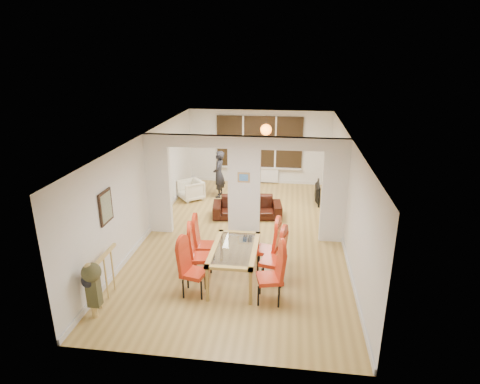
% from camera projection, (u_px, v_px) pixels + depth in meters
% --- Properties ---
extents(floor, '(5.00, 9.00, 0.01)m').
position_uv_depth(floor, '(244.00, 235.00, 10.39)').
color(floor, tan).
rests_on(floor, ground).
extents(room_walls, '(5.00, 9.00, 2.60)m').
position_uv_depth(room_walls, '(244.00, 188.00, 9.96)').
color(room_walls, silver).
rests_on(room_walls, floor).
extents(divider_wall, '(5.00, 0.18, 2.60)m').
position_uv_depth(divider_wall, '(244.00, 188.00, 9.96)').
color(divider_wall, white).
rests_on(divider_wall, floor).
extents(bay_window_blinds, '(3.00, 0.08, 1.80)m').
position_uv_depth(bay_window_blinds, '(259.00, 142.00, 14.05)').
color(bay_window_blinds, black).
rests_on(bay_window_blinds, room_walls).
extents(radiator, '(1.40, 0.08, 0.50)m').
position_uv_depth(radiator, '(259.00, 175.00, 14.41)').
color(radiator, white).
rests_on(radiator, floor).
extents(pendant_light, '(0.36, 0.36, 0.36)m').
position_uv_depth(pendant_light, '(266.00, 130.00, 12.73)').
color(pendant_light, orange).
rests_on(pendant_light, room_walls).
extents(stair_newel, '(0.40, 1.20, 1.10)m').
position_uv_depth(stair_newel, '(104.00, 275.00, 7.49)').
color(stair_newel, tan).
rests_on(stair_newel, floor).
extents(wall_poster, '(0.04, 0.52, 0.67)m').
position_uv_depth(wall_poster, '(106.00, 207.00, 7.92)').
color(wall_poster, gray).
rests_on(wall_poster, room_walls).
extents(pillar_photo, '(0.30, 0.03, 0.25)m').
position_uv_depth(pillar_photo, '(244.00, 177.00, 9.77)').
color(pillar_photo, '#4C8CD8').
rests_on(pillar_photo, divider_wall).
extents(dining_table, '(0.92, 1.64, 0.77)m').
position_uv_depth(dining_table, '(235.00, 264.00, 8.21)').
color(dining_table, '#B18B41').
rests_on(dining_table, floor).
extents(dining_chair_la, '(0.52, 0.52, 1.09)m').
position_uv_depth(dining_chair_la, '(194.00, 269.00, 7.71)').
color(dining_chair_la, red).
rests_on(dining_chair_la, floor).
extents(dining_chair_lb, '(0.50, 0.50, 1.10)m').
position_uv_depth(dining_chair_lb, '(200.00, 254.00, 8.29)').
color(dining_chair_lb, red).
rests_on(dining_chair_lb, floor).
extents(dining_chair_lc, '(0.44, 0.44, 1.05)m').
position_uv_depth(dining_chair_lc, '(205.00, 242.00, 8.83)').
color(dining_chair_lc, red).
rests_on(dining_chair_lc, floor).
extents(dining_chair_ra, '(0.56, 0.56, 1.14)m').
position_uv_depth(dining_chair_ra, '(270.00, 274.00, 7.48)').
color(dining_chair_ra, red).
rests_on(dining_chair_ra, floor).
extents(dining_chair_rb, '(0.55, 0.55, 1.13)m').
position_uv_depth(dining_chair_rb, '(272.00, 258.00, 8.10)').
color(dining_chair_rb, red).
rests_on(dining_chair_rb, floor).
extents(dining_chair_rc, '(0.52, 0.52, 1.11)m').
position_uv_depth(dining_chair_rc, '(267.00, 247.00, 8.58)').
color(dining_chair_rc, red).
rests_on(dining_chair_rc, floor).
extents(sofa, '(2.04, 1.01, 0.57)m').
position_uv_depth(sofa, '(247.00, 207.00, 11.49)').
color(sofa, black).
rests_on(sofa, floor).
extents(armchair, '(0.96, 0.97, 0.63)m').
position_uv_depth(armchair, '(191.00, 190.00, 12.79)').
color(armchair, beige).
rests_on(armchair, floor).
extents(person, '(0.57, 0.38, 1.52)m').
position_uv_depth(person, '(219.00, 174.00, 12.90)').
color(person, black).
rests_on(person, floor).
extents(television, '(1.06, 0.15, 0.61)m').
position_uv_depth(television, '(315.00, 192.00, 12.63)').
color(television, black).
rests_on(television, floor).
extents(coffee_table, '(1.14, 0.73, 0.24)m').
position_uv_depth(coffee_table, '(254.00, 199.00, 12.54)').
color(coffee_table, '#332311').
rests_on(coffee_table, floor).
extents(bottle, '(0.07, 0.07, 0.29)m').
position_uv_depth(bottle, '(255.00, 192.00, 12.41)').
color(bottle, '#143F19').
rests_on(bottle, coffee_table).
extents(bowl, '(0.21, 0.21, 0.05)m').
position_uv_depth(bowl, '(253.00, 195.00, 12.53)').
color(bowl, '#332311').
rests_on(bowl, coffee_table).
extents(shoes, '(0.22, 0.24, 0.09)m').
position_uv_depth(shoes, '(248.00, 239.00, 10.09)').
color(shoes, black).
rests_on(shoes, floor).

